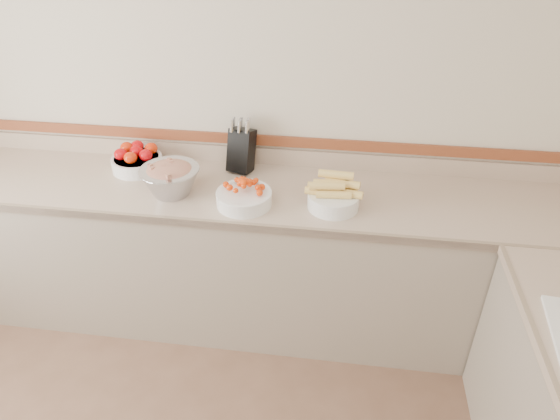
# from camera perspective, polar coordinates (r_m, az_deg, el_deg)

# --- Properties ---
(back_wall) EXTENTS (4.00, 0.00, 4.00)m
(back_wall) POSITION_cam_1_polar(r_m,az_deg,el_deg) (2.81, -5.36, 12.89)
(back_wall) COLOR beige
(back_wall) RESTS_ON ground_plane
(counter_back) EXTENTS (4.00, 0.65, 1.08)m
(counter_back) POSITION_cam_1_polar(r_m,az_deg,el_deg) (2.94, -5.90, -5.03)
(counter_back) COLOR tan
(counter_back) RESTS_ON ground_plane
(knife_block) EXTENTS (0.17, 0.19, 0.32)m
(knife_block) POSITION_cam_1_polar(r_m,az_deg,el_deg) (2.81, -4.44, 6.95)
(knife_block) COLOR black
(knife_block) RESTS_ON counter_back
(tomato_bowl) EXTENTS (0.29, 0.29, 0.14)m
(tomato_bowl) POSITION_cam_1_polar(r_m,az_deg,el_deg) (2.96, -16.05, 5.57)
(tomato_bowl) COLOR white
(tomato_bowl) RESTS_ON counter_back
(cherry_tomato_bowl) EXTENTS (0.28, 0.28, 0.16)m
(cherry_tomato_bowl) POSITION_cam_1_polar(r_m,az_deg,el_deg) (2.52, -4.11, 1.64)
(cherry_tomato_bowl) COLOR white
(cherry_tomato_bowl) RESTS_ON counter_back
(corn_bowl) EXTENTS (0.29, 0.26, 0.19)m
(corn_bowl) POSITION_cam_1_polar(r_m,az_deg,el_deg) (2.50, 6.13, 1.62)
(corn_bowl) COLOR white
(corn_bowl) RESTS_ON counter_back
(rhubarb_bowl) EXTENTS (0.31, 0.31, 0.17)m
(rhubarb_bowl) POSITION_cam_1_polar(r_m,az_deg,el_deg) (2.65, -12.43, 3.60)
(rhubarb_bowl) COLOR #B2B2BA
(rhubarb_bowl) RESTS_ON counter_back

